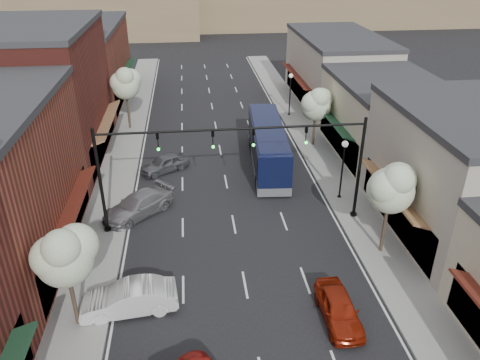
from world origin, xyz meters
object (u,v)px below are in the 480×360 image
object	(u,v)px
signal_mast_left	(139,164)
signal_mast_right	(324,155)
parked_car_c	(138,205)
tree_left_far	(125,83)
coach_bus	(268,145)
lamp_post_near	(343,160)
tree_left_near	(65,254)
red_hatchback	(339,308)
lamp_post_far	(290,88)
parked_car_d	(165,163)
tree_right_far	(317,103)
tree_right_near	(392,187)
parked_car_b	(129,298)

from	to	relation	value
signal_mast_left	signal_mast_right	bearing A→B (deg)	0.00
signal_mast_left	parked_car_c	distance (m)	4.35
tree_left_far	coach_bus	bearing A→B (deg)	-38.41
coach_bus	lamp_post_near	bearing A→B (deg)	-51.16
tree_left_near	red_hatchback	world-z (taller)	tree_left_near
coach_bus	red_hatchback	size ratio (longest dim) A/B	2.79
lamp_post_far	red_hatchback	distance (m)	29.34
red_hatchback	coach_bus	bearing A→B (deg)	91.26
parked_car_c	parked_car_d	distance (m)	6.63
signal_mast_right	signal_mast_left	bearing A→B (deg)	180.00
signal_mast_right	tree_left_near	xyz separation A→B (m)	(-13.87, -8.05, -0.40)
signal_mast_right	tree_right_far	xyz separation A→B (m)	(2.73, 11.95, -0.63)
tree_right_near	parked_car_d	size ratio (longest dim) A/B	1.50
tree_right_near	parked_car_c	size ratio (longest dim) A/B	1.16
tree_left_near	parked_car_b	bearing A→B (deg)	18.20
parked_car_b	parked_car_d	distance (m)	15.68
lamp_post_far	parked_car_c	bearing A→B (deg)	-127.70
signal_mast_left	parked_car_d	xyz separation A→B (m)	(0.96, 8.34, -3.95)
parked_car_b	tree_right_far	bearing A→B (deg)	137.29
tree_right_far	parked_car_d	distance (m)	13.90
tree_right_far	parked_car_b	bearing A→B (deg)	-126.56
tree_right_near	lamp_post_near	bearing A→B (deg)	94.77
tree_right_near	tree_left_near	world-z (taller)	tree_right_near
tree_right_near	red_hatchback	world-z (taller)	tree_right_near
coach_bus	parked_car_c	bearing A→B (deg)	-141.78
parked_car_b	parked_car_c	world-z (taller)	parked_car_b
red_hatchback	signal_mast_right	bearing A→B (deg)	80.29
signal_mast_left	parked_car_b	world-z (taller)	signal_mast_left
signal_mast_right	tree_right_far	world-z (taller)	signal_mast_right
parked_car_c	tree_right_far	bearing A→B (deg)	82.07
signal_mast_left	tree_right_near	world-z (taller)	signal_mast_left
tree_left_near	lamp_post_far	bearing A→B (deg)	60.22
parked_car_c	parked_car_b	bearing A→B (deg)	-40.81
tree_left_far	parked_car_b	bearing A→B (deg)	-84.70
signal_mast_left	lamp_post_near	xyz separation A→B (m)	(13.42, 2.50, -1.62)
tree_left_far	coach_bus	distance (m)	15.39
lamp_post_near	parked_car_b	distance (m)	17.00
tree_left_far	signal_mast_right	bearing A→B (deg)	-52.29
tree_right_far	parked_car_c	bearing A→B (deg)	-145.34
red_hatchback	parked_car_b	world-z (taller)	parked_car_b
tree_left_far	tree_left_near	bearing A→B (deg)	-90.00
tree_right_near	tree_left_far	size ratio (longest dim) A/B	0.97
lamp_post_near	lamp_post_far	bearing A→B (deg)	90.00
parked_car_c	tree_left_near	bearing A→B (deg)	-54.25
tree_right_near	parked_car_c	xyz separation A→B (m)	(-14.55, 5.94, -3.71)
tree_left_far	parked_car_d	xyz separation A→B (m)	(3.59, -9.61, -3.93)
tree_left_near	parked_car_b	world-z (taller)	tree_left_near
tree_right_near	parked_car_d	distance (m)	18.36
tree_right_near	signal_mast_right	bearing A→B (deg)	123.91
signal_mast_right	tree_left_near	world-z (taller)	signal_mast_right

